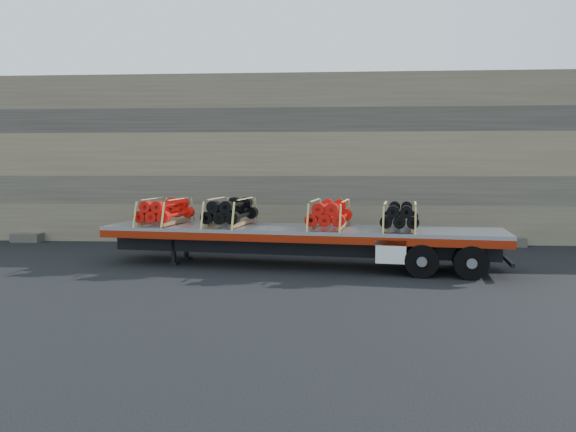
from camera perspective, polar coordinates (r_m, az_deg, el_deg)
name	(u,v)px	position (r m, az deg, el deg)	size (l,w,h in m)	color
ground	(335,265)	(18.40, 4.85, -4.95)	(120.00, 120.00, 0.00)	black
rock_wall	(334,159)	(24.63, 4.69, 5.76)	(44.00, 3.00, 7.00)	#7A6B54
trailer	(299,247)	(17.97, 1.18, -3.13)	(12.64, 2.43, 1.26)	#9DA0A4
bundle_front	(166,212)	(19.26, -12.33, 0.42)	(1.15, 2.30, 0.82)	red
bundle_midfront	(231,212)	(18.42, -5.83, 0.36)	(1.20, 2.41, 0.85)	black
bundle_midrear	(330,215)	(17.69, 4.27, 0.15)	(1.18, 2.35, 0.83)	red
bundle_rear	(400,217)	(17.53, 11.31, -0.07)	(1.10, 2.21, 0.78)	black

